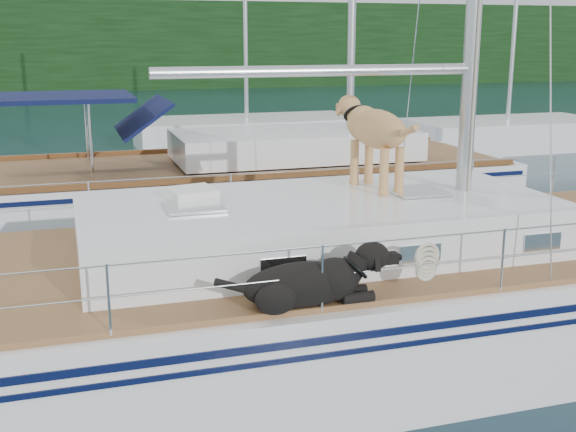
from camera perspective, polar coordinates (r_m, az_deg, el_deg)
name	(u,v)px	position (r m, az deg, el deg)	size (l,w,h in m)	color
ground	(251,360)	(8.34, -2.93, -11.30)	(120.00, 120.00, 0.00)	black
tree_line	(85,45)	(52.35, -15.74, 12.84)	(90.00, 3.00, 6.00)	black
shore_bank	(87,80)	(53.63, -15.62, 10.30)	(92.00, 1.00, 1.20)	#595147
main_sailboat	(260,302)	(8.10, -2.25, -6.84)	(12.00, 3.82, 14.01)	white
neighbor_sailboat	(243,187)	(14.50, -3.61, 2.27)	(11.00, 3.50, 13.30)	white
bg_boat_center	(247,133)	(24.24, -3.27, 6.57)	(7.20, 3.00, 11.65)	white
bg_boat_east	(507,135)	(24.78, 16.88, 6.18)	(6.40, 3.00, 11.65)	white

